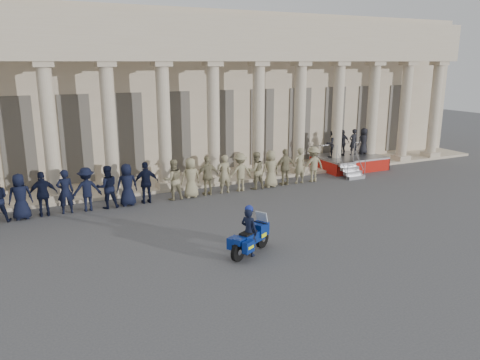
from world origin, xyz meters
name	(u,v)px	position (x,y,z in m)	size (l,w,h in m)	color
ground	(266,238)	(0.00, 0.00, 0.00)	(90.00, 90.00, 0.00)	#424245
building	(152,91)	(0.00, 14.74, 4.52)	(40.00, 12.50, 9.00)	#BCA98D
officer_rank	(112,186)	(-4.30, 6.23, 0.95)	(22.15, 0.72, 1.91)	black
reviewing_stand	(348,150)	(9.92, 7.86, 1.18)	(3.85, 3.79, 2.36)	gray
motorcycle	(251,238)	(-1.15, -1.04, 0.57)	(1.87, 1.33, 1.32)	black
rider	(249,230)	(-1.25, -1.10, 0.87)	(0.64, 0.72, 1.74)	black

